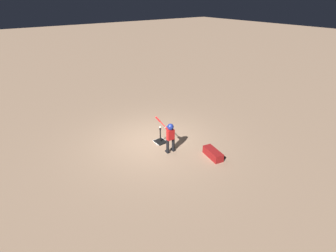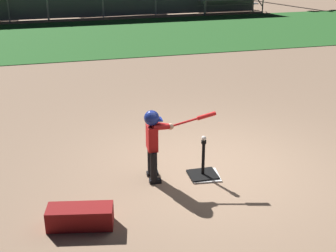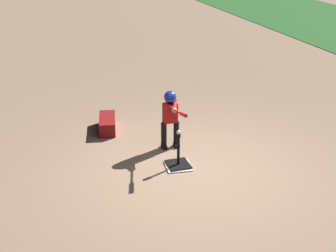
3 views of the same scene
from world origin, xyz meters
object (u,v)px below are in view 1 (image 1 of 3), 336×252
object	(u,v)px
equipment_bag	(213,154)
baseball	(160,127)
batter_child	(170,134)
batting_tee	(160,140)

from	to	relation	value
equipment_bag	baseball	bearing A→B (deg)	35.54
baseball	equipment_bag	distance (m)	2.19
batter_child	baseball	xyz separation A→B (m)	(0.74, -0.10, -0.07)
equipment_bag	batter_child	bearing A→B (deg)	50.21
batting_tee	baseball	bearing A→B (deg)	-90.00
batter_child	equipment_bag	xyz separation A→B (m)	(-1.20, -0.98, -0.57)
batting_tee	batter_child	bearing A→B (deg)	172.57
batter_child	equipment_bag	world-z (taller)	batter_child
batting_tee	equipment_bag	world-z (taller)	batting_tee
baseball	batting_tee	bearing A→B (deg)	90.00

